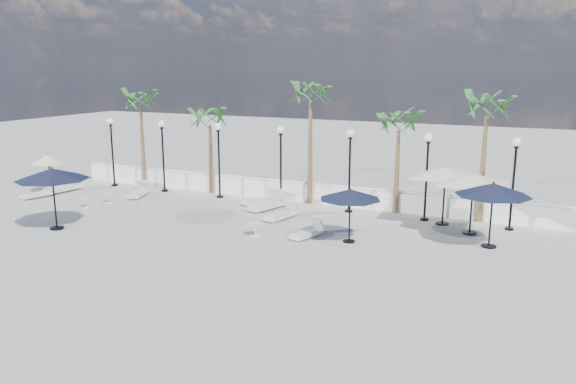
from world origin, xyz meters
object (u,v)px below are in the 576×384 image
at_px(parasol_navy_right, 493,190).
at_px(lounger_6, 307,232).
at_px(parasol_cream_sq_b, 474,175).
at_px(lounger_3, 268,204).
at_px(parasol_navy_mid, 350,195).
at_px(lounger_0, 37,194).
at_px(lounger_1, 63,187).
at_px(lounger_4, 260,200).
at_px(lounger_5, 281,214).
at_px(parasol_navy_left, 52,174).
at_px(lounger_2, 139,192).
at_px(parasol_cream_sq_a, 446,168).
at_px(parasol_cream_small, 48,159).

bearing_deg(parasol_navy_right, lounger_6, -165.11).
height_order(lounger_6, parasol_cream_sq_b, parasol_cream_sq_b).
bearing_deg(lounger_3, parasol_cream_sq_b, 15.63).
bearing_deg(parasol_navy_mid, lounger_0, 178.90).
bearing_deg(lounger_3, parasol_navy_right, 7.36).
height_order(parasol_navy_mid, parasol_cream_sq_b, parasol_cream_sq_b).
relative_size(lounger_1, lounger_4, 1.14).
bearing_deg(lounger_5, lounger_3, 146.56).
relative_size(parasol_navy_left, parasol_navy_mid, 1.25).
bearing_deg(lounger_0, parasol_navy_mid, 14.38).
xyz_separation_m(lounger_2, parasol_cream_sq_b, (16.52, 0.34, 2.20)).
bearing_deg(parasol_cream_sq_b, parasol_navy_mid, -142.52).
bearing_deg(lounger_3, parasol_cream_sq_a, 22.50).
xyz_separation_m(lounger_5, parasol_cream_small, (-13.20, -0.64, 1.64)).
distance_m(lounger_2, lounger_6, 11.15).
height_order(lounger_0, lounger_4, lounger_4).
height_order(lounger_1, parasol_navy_left, parasol_navy_left).
bearing_deg(lounger_4, parasol_cream_sq_b, 20.10).
relative_size(parasol_cream_sq_a, parasol_cream_small, 2.46).
bearing_deg(lounger_4, parasol_cream_small, -141.23).
relative_size(lounger_0, lounger_1, 0.80).
height_order(lounger_0, parasol_navy_right, parasol_navy_right).
bearing_deg(parasol_cream_sq_a, lounger_0, -169.27).
bearing_deg(lounger_6, parasol_navy_mid, 19.37).
bearing_deg(lounger_4, lounger_2, -144.65).
bearing_deg(lounger_6, lounger_1, -172.56).
height_order(lounger_2, lounger_4, lounger_4).
bearing_deg(parasol_navy_left, lounger_1, 134.53).
height_order(lounger_4, parasol_navy_right, parasol_navy_right).
xyz_separation_m(parasol_navy_left, parasol_cream_sq_b, (15.69, 6.55, 0.12)).
height_order(parasol_cream_sq_b, parasol_cream_small, parasol_cream_sq_b).
xyz_separation_m(lounger_3, parasol_cream_sq_a, (7.96, 0.88, 2.17)).
bearing_deg(parasol_cream_sq_a, parasol_navy_mid, -124.52).
distance_m(lounger_6, parasol_navy_mid, 2.38).
xyz_separation_m(lounger_2, lounger_6, (10.77, -2.90, -0.02)).
distance_m(parasol_navy_left, parasol_cream_sq_b, 17.00).
xyz_separation_m(lounger_4, lounger_5, (2.15, -2.08, -0.00)).
distance_m(lounger_0, lounger_4, 11.63).
relative_size(lounger_6, parasol_cream_small, 0.79).
xyz_separation_m(lounger_2, lounger_3, (7.31, 0.43, 0.05)).
bearing_deg(parasol_cream_sq_b, lounger_0, -172.47).
height_order(lounger_1, lounger_3, lounger_3).
distance_m(lounger_3, parasol_navy_left, 9.49).
xyz_separation_m(lounger_5, lounger_6, (2.13, -2.01, -0.02)).
relative_size(lounger_4, parasol_navy_left, 0.64).
bearing_deg(lounger_2, lounger_3, -15.17).
height_order(lounger_2, parasol_cream_sq_b, parasol_cream_sq_b).
relative_size(lounger_1, parasol_navy_left, 0.73).
height_order(lounger_4, parasol_navy_left, parasol_navy_left).
bearing_deg(lounger_2, lounger_6, -33.62).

